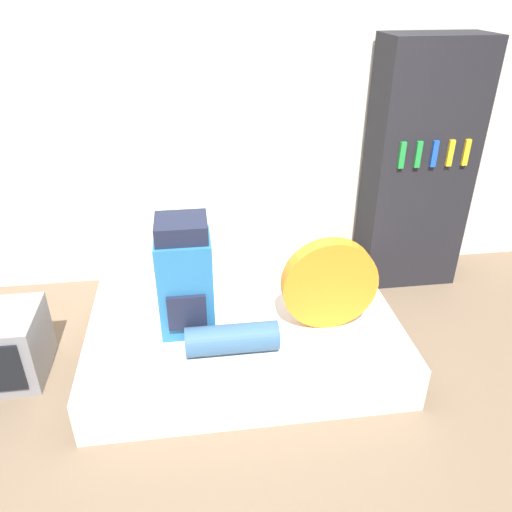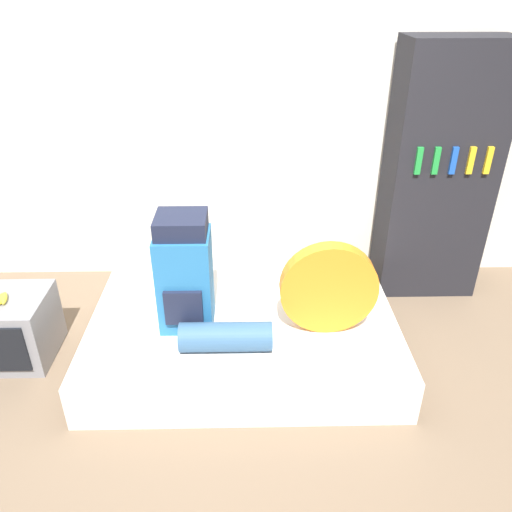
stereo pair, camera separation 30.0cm
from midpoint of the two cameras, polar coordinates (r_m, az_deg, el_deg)
name	(u,v)px [view 2 (the right image)]	position (r m, az deg, el deg)	size (l,w,h in m)	color
ground_plane	(226,422)	(2.99, -0.41, -18.56)	(16.00, 16.00, 0.00)	brown
wall_back	(228,118)	(3.84, -0.87, 15.43)	(8.00, 0.05, 2.60)	silver
bed	(244,335)	(3.33, 1.18, -9.10)	(1.96, 1.29, 0.30)	silver
backpack	(185,274)	(3.02, -5.35, -2.10)	(0.32, 0.33, 0.73)	#23669E
tent_bag	(329,288)	(3.04, 11.12, -3.74)	(0.59, 0.10, 0.59)	orange
sleeping_roll	(226,337)	(2.94, -0.44, -9.33)	(0.54, 0.17, 0.17)	#33567A
television	(4,328)	(3.59, -24.78, -7.55)	(0.60, 0.48, 0.45)	gray
banana_bunch	(1,298)	(3.43, -24.93, -4.49)	(0.11, 0.14, 0.04)	yellow
bookshelf	(438,175)	(4.00, 22.19, 8.57)	(0.75, 0.42, 1.89)	black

